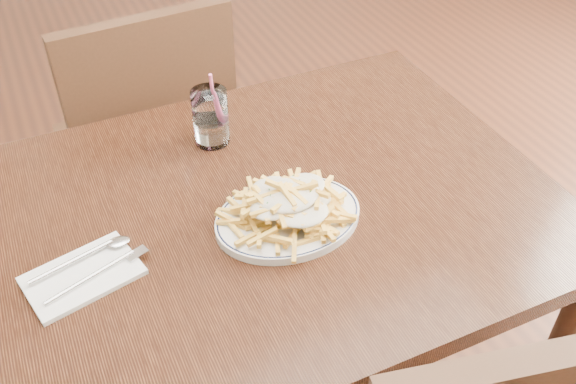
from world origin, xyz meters
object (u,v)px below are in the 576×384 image
loaded_fries (288,200)px  fries_plate (288,218)px  chair_far (150,139)px  water_glass (211,120)px  table (236,244)px

loaded_fries → fries_plate: bearing=153.4°
loaded_fries → chair_far: bearing=98.5°
water_glass → loaded_fries: bearing=-82.1°
loaded_fries → water_glass: size_ratio=1.39×
table → fries_plate: (0.08, -0.06, 0.09)m
chair_far → fries_plate: 0.73m
table → chair_far: chair_far is taller
table → fries_plate: 0.13m
fries_plate → water_glass: water_glass is taller
fries_plate → chair_far: bearing=98.5°
loaded_fries → water_glass: (-0.04, 0.29, -0.00)m
chair_far → water_glass: chair_far is taller
fries_plate → loaded_fries: (0.00, -0.00, 0.04)m
table → chair_far: size_ratio=1.31×
loaded_fries → water_glass: water_glass is taller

